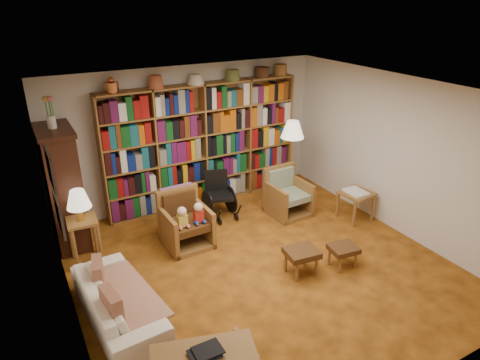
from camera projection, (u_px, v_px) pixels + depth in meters
floor at (261, 266)px, 6.16m from camera, size 5.00×5.00×0.00m
ceiling at (265, 93)px, 5.15m from camera, size 5.00×5.00×0.00m
wall_back at (189, 136)px, 7.66m from camera, size 5.00×0.00×5.00m
wall_front at (416, 294)px, 3.65m from camera, size 5.00×0.00×5.00m
wall_left at (63, 235)px, 4.55m from camera, size 0.00×5.00×5.00m
wall_right at (397, 155)px, 6.76m from camera, size 0.00×5.00×5.00m
bookshelf at (204, 141)px, 7.64m from camera, size 3.60×0.30×2.42m
curio_cabinet at (63, 187)px, 6.38m from camera, size 0.50×0.95×2.40m
framed_pictures at (55, 192)px, 4.65m from camera, size 0.03×0.52×0.97m
sofa at (118, 301)px, 5.08m from camera, size 1.78×0.80×0.51m
sofa_throw at (122, 297)px, 5.08m from camera, size 0.88×1.39×0.04m
cushion_left at (98, 275)px, 5.22m from camera, size 0.19×0.39×0.37m
cushion_right at (112, 309)px, 4.66m from camera, size 0.18×0.41×0.40m
side_table_lamp at (84, 231)px, 6.08m from camera, size 0.43×0.43×0.69m
table_lamp at (78, 200)px, 5.88m from camera, size 0.34×0.34×0.46m
armchair_leather at (184, 222)px, 6.62m from camera, size 0.70×0.74×0.87m
armchair_sage at (286, 196)px, 7.56m from camera, size 0.68×0.71×0.82m
wheelchair at (219, 196)px, 7.43m from camera, size 0.50×0.65×0.81m
floor_lamp at (292, 133)px, 7.52m from camera, size 0.41×0.41×1.56m
side_table_papers at (356, 197)px, 7.27m from camera, size 0.57×0.57×0.54m
footstool_a at (302, 254)px, 5.89m from camera, size 0.48×0.43×0.38m
footstool_b at (343, 250)px, 6.06m from camera, size 0.42×0.37×0.33m
coffee_table at (204, 359)px, 4.16m from camera, size 1.13×0.78×0.45m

